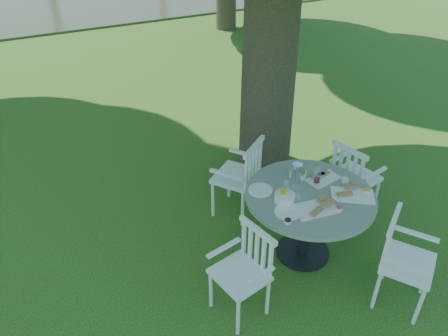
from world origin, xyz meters
The scene contains 7 objects.
ground centered at (0.00, 0.00, 0.00)m, with size 140.00×140.00×0.00m, color #1B420D.
table centered at (0.58, -0.52, 0.62)m, with size 1.28×1.28×0.79m.
chair_ne centered at (1.44, -0.17, 0.55)m, with size 0.53×0.55×0.93m.
chair_nw centered at (0.34, 0.38, 0.57)m, with size 0.67×0.66×0.97m.
chair_sw centered at (-0.30, -0.83, 0.52)m, with size 0.50×0.52×0.88m.
chair_se centered at (0.97, -1.36, 0.55)m, with size 0.64×0.63×0.93m.
tableware centered at (0.55, -0.46, 0.83)m, with size 1.11×0.82×0.21m.
Camera 1 is at (-1.72, -3.18, 3.35)m, focal length 35.00 mm.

